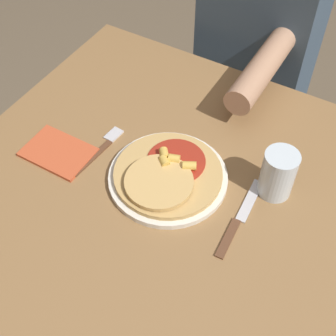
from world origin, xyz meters
name	(u,v)px	position (x,y,z in m)	size (l,w,h in m)	color
ground_plane	(164,331)	(0.00, 0.00, 0.00)	(8.00, 8.00, 0.00)	brown
dining_table	(162,229)	(0.00, 0.00, 0.65)	(0.98, 0.99, 0.77)	olive
plate	(168,177)	(-0.02, 0.06, 0.78)	(0.27, 0.27, 0.01)	silver
pizza	(167,174)	(-0.02, 0.05, 0.79)	(0.24, 0.24, 0.04)	tan
fork	(101,148)	(-0.20, 0.06, 0.77)	(0.03, 0.18, 0.00)	brown
knife	(239,218)	(0.17, 0.04, 0.77)	(0.03, 0.22, 0.00)	brown
drinking_glass	(278,174)	(0.20, 0.15, 0.83)	(0.07, 0.07, 0.12)	silver
napkin	(58,152)	(-0.28, -0.01, 0.77)	(0.16, 0.11, 0.01)	#C6512D
person_diner	(256,55)	(-0.06, 0.68, 0.69)	(0.34, 0.52, 1.18)	#2D2D38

